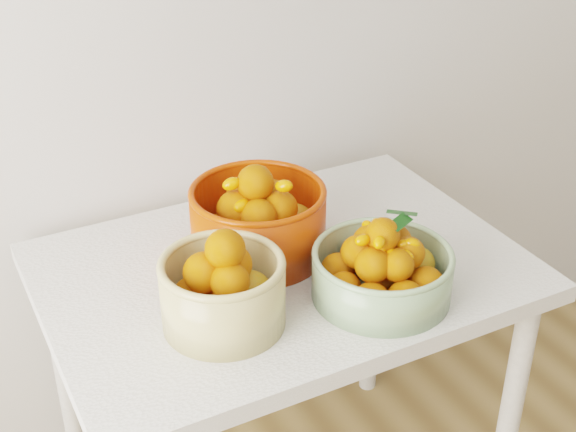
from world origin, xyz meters
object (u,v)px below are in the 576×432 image
Objects in this scene: bowl_cream at (223,289)px; table at (283,301)px; bowl_green at (382,270)px; bowl_orange at (258,220)px.

table is at bearing 33.91° from bowl_cream.
bowl_orange reaches higher than bowl_green.
bowl_cream reaches higher than table.
table is 3.54× the size of bowl_cream.
bowl_cream is at bearing -130.85° from bowl_orange.
bowl_green is 1.19× the size of bowl_orange.
bowl_green is at bearing -11.40° from bowl_cream.
table is 0.28m from bowl_green.
bowl_orange is at bearing 49.15° from bowl_cream.
table is 2.76× the size of bowl_green.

